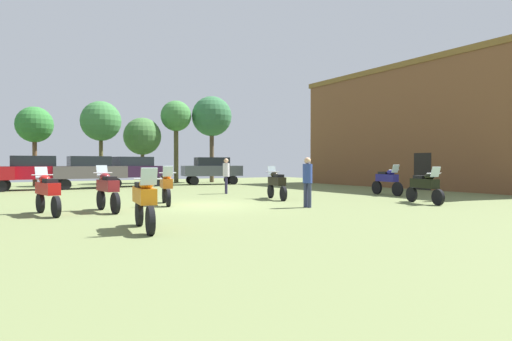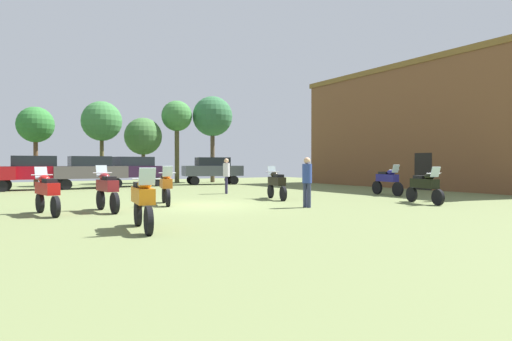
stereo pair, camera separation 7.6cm
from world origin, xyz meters
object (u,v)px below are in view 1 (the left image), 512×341
at_px(motorcycle_3, 166,186).
at_px(car_4, 212,169).
at_px(car_6, 89,170).
at_px(motorcycle_8, 425,185).
at_px(motorcycle_1, 387,180).
at_px(motorcycle_9, 107,189).
at_px(person_2, 226,173).
at_px(person_1, 308,178).
at_px(motorcycle_7, 277,183).
at_px(tree_4, 34,125).
at_px(car_3, 133,169).
at_px(tree_6, 212,117).
at_px(tree_9, 176,117).
at_px(motorcycle_5, 144,199).
at_px(brick_building, 429,128).
at_px(tree_2, 101,122).
at_px(car_5, 33,170).
at_px(tree_7, 142,137).

height_order(motorcycle_3, car_4, car_4).
bearing_deg(car_6, motorcycle_8, -152.18).
bearing_deg(motorcycle_1, motorcycle_9, 9.25).
relative_size(motorcycle_3, person_2, 1.20).
distance_m(motorcycle_8, person_1, 4.99).
bearing_deg(person_1, motorcycle_3, 30.42).
relative_size(motorcycle_8, car_4, 0.47).
distance_m(motorcycle_1, motorcycle_7, 6.06).
xyz_separation_m(motorcycle_8, tree_4, (-11.75, 22.64, 3.49)).
bearing_deg(car_3, person_2, -173.25).
xyz_separation_m(motorcycle_1, tree_6, (-0.90, 17.84, 4.68)).
relative_size(car_3, tree_4, 0.81).
distance_m(car_4, tree_9, 5.82).
distance_m(car_6, tree_6, 12.06).
relative_size(motorcycle_5, car_3, 0.49).
xyz_separation_m(brick_building, car_4, (-10.72, 10.71, -2.76)).
bearing_deg(person_2, car_4, 6.03).
relative_size(motorcycle_9, tree_6, 0.31).
relative_size(car_3, person_1, 2.51).
relative_size(car_6, tree_4, 0.79).
xyz_separation_m(car_4, tree_2, (-7.32, 2.80, 3.35)).
bearing_deg(tree_6, car_6, -157.96).
relative_size(motorcycle_3, motorcycle_5, 1.00).
bearing_deg(car_3, tree_4, 46.10).
relative_size(car_3, car_5, 1.02).
height_order(tree_6, tree_7, tree_6).
relative_size(car_6, person_2, 2.37).
xyz_separation_m(motorcycle_8, person_1, (-4.83, 1.20, 0.33)).
bearing_deg(car_5, person_2, -133.78).
bearing_deg(motorcycle_7, motorcycle_5, -128.98).
distance_m(tree_4, tree_9, 10.20).
bearing_deg(motorcycle_5, tree_9, -105.01).
distance_m(car_5, person_1, 17.98).
bearing_deg(car_3, motorcycle_7, -176.07).
bearing_deg(motorcycle_8, tree_2, -54.82).
distance_m(motorcycle_5, car_5, 18.55).
xyz_separation_m(car_4, tree_4, (-11.39, 4.41, 3.03)).
distance_m(motorcycle_3, tree_7, 18.65).
relative_size(motorcycle_3, tree_9, 0.33).
distance_m(car_6, tree_2, 5.13).
bearing_deg(tree_2, car_4, -20.92).
bearing_deg(brick_building, motorcycle_7, -168.66).
relative_size(motorcycle_5, motorcycle_8, 1.03).
bearing_deg(motorcycle_7, car_4, 90.18).
bearing_deg(motorcycle_5, motorcycle_1, -152.78).
bearing_deg(tree_2, tree_7, 25.49).
distance_m(motorcycle_5, tree_7, 24.86).
bearing_deg(car_4, tree_6, -13.93).
bearing_deg(car_6, person_1, -164.97).
bearing_deg(tree_6, car_4, -115.81).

